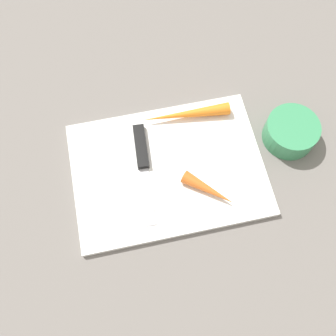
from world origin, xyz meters
name	(u,v)px	position (x,y,z in m)	size (l,w,h in m)	color
ground_plane	(168,170)	(0.00, 0.00, 0.00)	(1.40, 1.40, 0.00)	slate
cutting_board	(168,169)	(0.00, 0.00, 0.01)	(0.36, 0.26, 0.01)	white
knife	(142,153)	(-0.04, 0.04, 0.02)	(0.03, 0.20, 0.01)	#B7B7BC
carrot_long	(186,114)	(0.06, 0.10, 0.02)	(0.02, 0.02, 0.17)	orange
carrot_short	(208,189)	(0.06, -0.06, 0.02)	(0.02, 0.02, 0.10)	orange
small_bowl	(291,132)	(0.25, 0.02, 0.02)	(0.10, 0.10, 0.05)	#388C59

